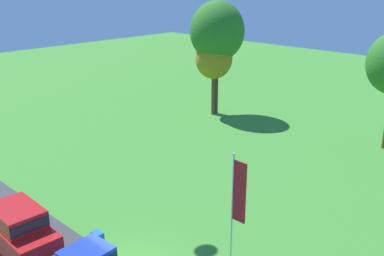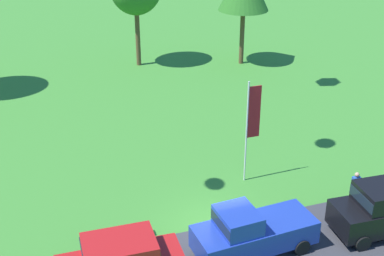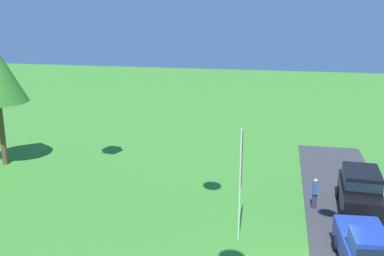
# 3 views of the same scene
# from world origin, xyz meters

# --- Properties ---
(car_suv_near_entrance) EXTENTS (4.66, 2.18, 2.28)m
(car_suv_near_entrance) POSITION_xyz_m (-4.68, -2.43, 1.30)
(car_suv_near_entrance) COLOR red
(car_suv_near_entrance) RESTS_ON ground
(tree_far_left) EXTENTS (4.74, 4.74, 10.00)m
(tree_far_left) POSITION_xyz_m (-12.63, 20.23, 7.37)
(tree_far_left) COLOR brown
(tree_far_left) RESTS_ON ground
(tree_center_back) EXTENTS (3.25, 3.25, 6.87)m
(tree_center_back) POSITION_xyz_m (-12.62, 19.84, 5.04)
(tree_center_back) COLOR brown
(tree_center_back) RESTS_ON ground
(flag_banner) EXTENTS (0.71, 0.08, 5.32)m
(flag_banner) POSITION_xyz_m (3.07, 3.35, 3.37)
(flag_banner) COLOR silver
(flag_banner) RESTS_ON ground
(cooler_box) EXTENTS (0.56, 0.40, 0.40)m
(cooler_box) POSITION_xyz_m (-3.08, 0.59, 0.20)
(cooler_box) COLOR blue
(cooler_box) RESTS_ON ground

